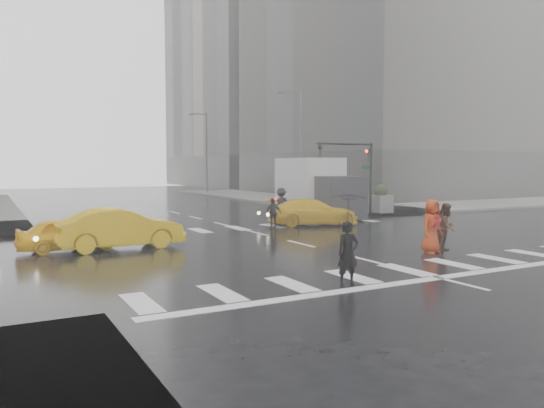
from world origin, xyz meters
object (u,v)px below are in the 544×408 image
traffic_signal_pole (358,164)px  box_truck (317,186)px  taxi_front (69,234)px  pedestrian_orange (432,226)px  taxi_mid (120,229)px  pedestrian_brown (447,227)px

traffic_signal_pole → box_truck: bearing=163.9°
traffic_signal_pole → taxi_front: size_ratio=1.24×
traffic_signal_pole → pedestrian_orange: bearing=-116.6°
taxi_mid → pedestrian_orange: bearing=-125.9°
pedestrian_brown → taxi_front: bearing=132.7°
pedestrian_brown → taxi_mid: size_ratio=0.38×
taxi_mid → box_truck: (13.14, 6.54, 1.14)m
pedestrian_brown → taxi_mid: 12.13m
box_truck → pedestrian_brown: bearing=-95.8°
traffic_signal_pole → box_truck: traffic_signal_pole is taller
pedestrian_brown → pedestrian_orange: size_ratio=0.91×
traffic_signal_pole → taxi_mid: size_ratio=0.96×
box_truck → pedestrian_orange: bearing=-99.3°
pedestrian_orange → taxi_mid: (-9.58, 6.29, -0.20)m
traffic_signal_pole → pedestrian_brown: bearing=-113.5°
traffic_signal_pole → taxi_mid: bearing=-159.6°
traffic_signal_pole → taxi_mid: 16.87m
traffic_signal_pole → pedestrian_brown: (-5.21, -12.01, -2.34)m
taxi_mid → box_truck: size_ratio=0.69×
traffic_signal_pole → taxi_front: 18.39m
taxi_front → taxi_mid: (1.74, -0.43, 0.15)m
pedestrian_brown → taxi_front: size_ratio=0.48×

